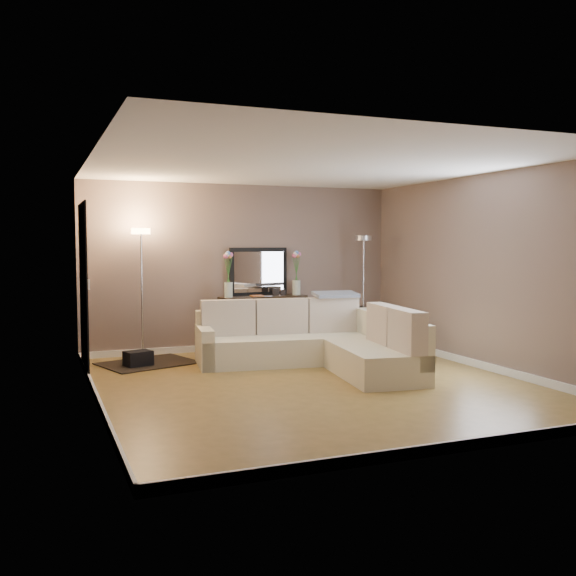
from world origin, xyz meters
name	(u,v)px	position (x,y,z in m)	size (l,w,h in m)	color
floor	(313,384)	(0.00, 0.00, -0.01)	(5.00, 5.50, 0.01)	olive
ceiling	(313,164)	(0.00, 0.00, 2.60)	(5.00, 5.50, 0.01)	white
wall_back	(242,267)	(0.00, 2.76, 1.30)	(5.00, 0.02, 2.60)	#79655D
wall_front	(456,292)	(0.00, -2.76, 1.30)	(5.00, 0.02, 2.60)	#79655D
wall_left	(92,280)	(-2.51, 0.00, 1.30)	(0.02, 5.50, 2.60)	#79655D
wall_right	(486,272)	(2.51, 0.00, 1.30)	(0.02, 5.50, 2.60)	#79655D
baseboard_back	(243,346)	(0.00, 2.73, 0.05)	(5.00, 0.03, 0.10)	white
baseboard_front	(451,447)	(0.00, -2.73, 0.05)	(5.00, 0.03, 0.10)	white
baseboard_left	(97,398)	(-2.48, 0.00, 0.05)	(0.03, 5.50, 0.10)	white
baseboard_right	(482,365)	(2.48, 0.00, 0.05)	(0.03, 5.50, 0.10)	white
doorway	(84,288)	(-2.48, 1.70, 1.10)	(0.02, 1.20, 2.20)	black
switch_plate	(89,285)	(-2.48, 0.85, 1.20)	(0.02, 0.08, 0.12)	white
sectional_sofa	(318,343)	(0.51, 0.96, 0.33)	(2.61, 2.73, 0.89)	beige
throw_blanket	(336,294)	(1.04, 1.52, 0.93)	(0.64, 0.37, 0.05)	gray
console_table	(258,320)	(0.18, 2.52, 0.48)	(1.42, 0.50, 0.86)	black
leaning_mirror	(259,272)	(0.26, 2.71, 1.23)	(0.98, 0.14, 0.77)	black
table_decor	(264,295)	(0.27, 2.49, 0.87)	(0.59, 0.15, 0.14)	#CB6623
flower_vase_left	(228,279)	(-0.31, 2.48, 1.14)	(0.16, 0.14, 0.73)	silver
flower_vase_right	(296,277)	(0.86, 2.59, 1.14)	(0.16, 0.14, 0.73)	silver
floor_lamp_lit	(141,267)	(-1.63, 2.41, 1.34)	(0.34, 0.34, 1.90)	silver
floor_lamp_unlit	(363,268)	(1.91, 2.28, 1.27)	(0.29, 0.29, 1.80)	silver
charcoal_rug	(148,363)	(-1.62, 2.03, 0.01)	(1.24, 0.93, 0.02)	black
black_bag	(138,359)	(-1.78, 1.87, 0.10)	(0.35, 0.25, 0.23)	black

